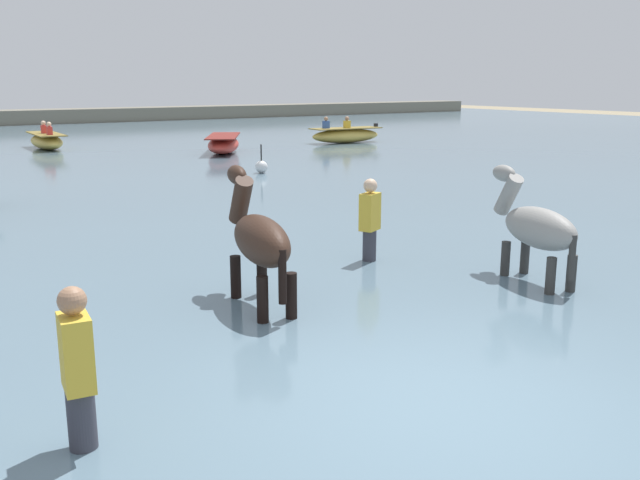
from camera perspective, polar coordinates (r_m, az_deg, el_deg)
The scene contains 10 objects.
ground_plane at distance 6.20m, azimuth 9.58°, elevation -16.21°, with size 120.00×120.00×0.00m, color gray.
water_surface at distance 14.67m, azimuth -17.98°, elevation 1.32°, with size 90.00×90.00×0.42m, color slate.
horse_lead_dark_bay at distance 8.04m, azimuth -4.99°, elevation -0.25°, with size 0.70×1.84×1.99m.
horse_trailing_grey at distance 9.42m, azimuth 17.21°, elevation 0.75°, with size 0.72×1.73×1.87m.
boat_near_starboard at distance 29.81m, azimuth 2.10°, elevation 8.56°, with size 3.25×1.25×1.11m.
boat_mid_outer at distance 25.78m, azimuth -7.89°, elevation 7.76°, with size 2.66×3.50×0.63m.
boat_far_offshore at distance 29.06m, azimuth -21.44°, elevation 7.55°, with size 1.11×3.24×1.07m.
person_onlooker_right at distance 5.30m, azimuth -19.05°, elevation -11.53°, with size 0.24×0.34×1.63m.
person_wading_close at distance 10.14m, azimuth 4.08°, elevation 0.75°, with size 0.37×0.32×1.63m.
channel_buoy at distance 20.00m, azimuth -4.81°, elevation 5.99°, with size 0.35×0.35×0.81m.
Camera 1 is at (-3.77, -3.90, 3.00)m, focal length 39.19 mm.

